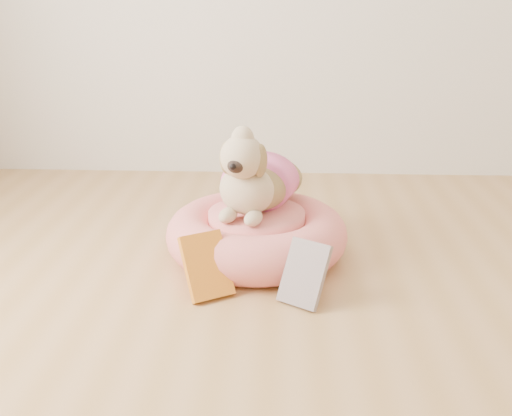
{
  "coord_description": "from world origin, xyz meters",
  "views": [
    {
      "loc": [
        -0.11,
        -0.88,
        0.91
      ],
      "look_at": [
        -0.2,
        1.07,
        0.21
      ],
      "focal_mm": 40.0,
      "sensor_mm": 36.0,
      "label": 1
    }
  ],
  "objects_px": {
    "pet_bed": "(257,234)",
    "book_white": "(304,274)",
    "dog": "(256,165)",
    "book_yellow": "(207,266)"
  },
  "relations": [
    {
      "from": "book_yellow",
      "to": "dog",
      "type": "bearing_deg",
      "value": 36.31
    },
    {
      "from": "pet_bed",
      "to": "dog",
      "type": "distance_m",
      "value": 0.27
    },
    {
      "from": "book_yellow",
      "to": "book_white",
      "type": "xyz_separation_m",
      "value": [
        0.32,
        -0.04,
        -0.0
      ]
    },
    {
      "from": "pet_bed",
      "to": "book_white",
      "type": "relative_size",
      "value": 3.22
    },
    {
      "from": "pet_bed",
      "to": "book_white",
      "type": "distance_m",
      "value": 0.4
    },
    {
      "from": "book_yellow",
      "to": "pet_bed",
      "type": "bearing_deg",
      "value": 34.22
    },
    {
      "from": "book_white",
      "to": "pet_bed",
      "type": "bearing_deg",
      "value": 147.04
    },
    {
      "from": "book_white",
      "to": "book_yellow",
      "type": "bearing_deg",
      "value": -154.86
    },
    {
      "from": "pet_bed",
      "to": "dog",
      "type": "bearing_deg",
      "value": 101.85
    },
    {
      "from": "dog",
      "to": "book_yellow",
      "type": "relative_size",
      "value": 2.17
    }
  ]
}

